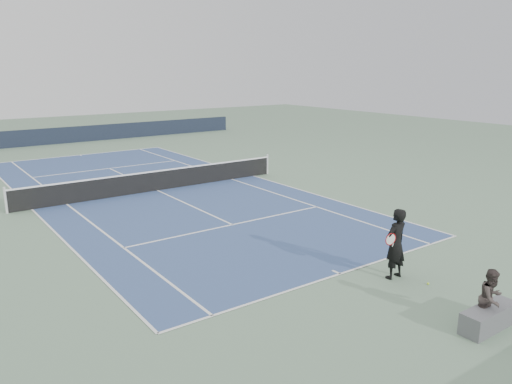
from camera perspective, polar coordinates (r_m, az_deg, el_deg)
ground at (r=23.65m, az=-11.19°, el=0.15°), size 80.00×80.00×0.00m
court_surface at (r=23.65m, az=-11.19°, el=0.16°), size 10.97×23.77×0.01m
tennis_net at (r=23.54m, az=-11.25°, el=1.34°), size 12.90×0.10×1.07m
windscreen_far at (r=40.29m, az=-22.00°, el=5.96°), size 30.00×0.25×1.20m
tennis_player at (r=13.98m, az=15.66°, el=-5.71°), size 0.83×0.55×1.96m
tennis_ball at (r=14.15m, az=19.07°, el=-9.86°), size 0.06×0.06×0.06m
spectator_bench at (r=12.27m, az=25.18°, el=-11.86°), size 1.58×0.57×1.38m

